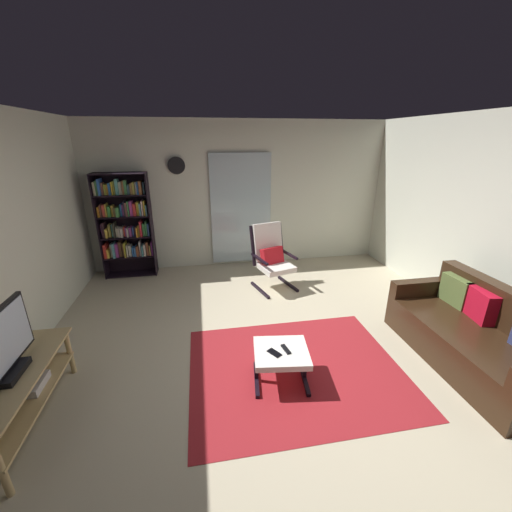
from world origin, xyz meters
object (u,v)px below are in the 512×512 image
leather_sofa (477,337)px  lounge_armchair (271,255)px  tv_remote (286,349)px  television (1,349)px  tv_stand (16,390)px  ottoman (281,356)px  bookshelf_near_tv (126,223)px  cell_phone (274,353)px  wall_clock (176,165)px

leather_sofa → lounge_armchair: (-1.73, 2.23, 0.23)m
leather_sofa → tv_remote: leather_sofa is taller
television → lounge_armchair: (2.65, 2.28, -0.23)m
tv_stand → lounge_armchair: bearing=40.4°
television → ottoman: (2.26, 0.12, -0.47)m
bookshelf_near_tv → cell_phone: bookshelf_near_tv is taller
bookshelf_near_tv → leather_sofa: size_ratio=1.00×
bookshelf_near_tv → cell_phone: 3.65m
tv_stand → leather_sofa: bearing=0.4°
ottoman → tv_stand: bearing=-177.5°
ottoman → wall_clock: (-1.04, 3.22, 1.55)m
television → leather_sofa: 4.41m
bookshelf_near_tv → tv_remote: (1.99, -3.05, -0.56)m
television → bookshelf_near_tv: (0.32, 3.17, 0.17)m
leather_sofa → wall_clock: 4.82m
television → lounge_armchair: size_ratio=0.81×
leather_sofa → ottoman: 2.12m
television → tv_remote: size_ratio=5.72×
leather_sofa → tv_remote: bearing=178.1°
tv_stand → bookshelf_near_tv: 3.22m
wall_clock → cell_phone: bearing=-73.6°
lounge_armchair → cell_phone: lounge_armchair is taller
cell_phone → ottoman: bearing=-9.0°
tv_stand → television: bearing=-84.4°
tv_stand → ottoman: (2.26, 0.10, -0.04)m
bookshelf_near_tv → tv_remote: 3.69m
leather_sofa → lounge_armchair: size_ratio=1.74×
leather_sofa → lounge_armchair: bearing=127.9°
cell_phone → leather_sofa: bearing=-34.0°
lounge_armchair → ottoman: bearing=-100.2°
wall_clock → tv_remote: bearing=-71.5°
ottoman → tv_remote: tv_remote is taller
television → ottoman: size_ratio=1.43×
tv_stand → tv_remote: size_ratio=9.20×
leather_sofa → wall_clock: (-3.16, 3.29, 1.55)m
tv_stand → bookshelf_near_tv: size_ratio=0.75×
tv_stand → tv_remote: tv_stand is taller
ottoman → lounge_armchair: bearing=79.8°
bookshelf_near_tv → television: bearing=-95.7°
tv_stand → wall_clock: bearing=69.7°
bookshelf_near_tv → wall_clock: wall_clock is taller
ottoman → cell_phone: bearing=-155.9°
tv_remote → wall_clock: 3.71m
bookshelf_near_tv → ottoman: bearing=-57.5°
tv_stand → leather_sofa: (4.38, 0.03, -0.03)m
leather_sofa → lounge_armchair: lounge_armchair is taller
ottoman → wall_clock: bearing=107.9°
bookshelf_near_tv → ottoman: 3.67m
leather_sofa → tv_remote: (-2.08, 0.07, 0.06)m
leather_sofa → cell_phone: leather_sofa is taller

